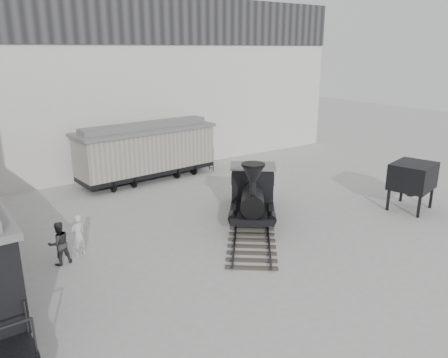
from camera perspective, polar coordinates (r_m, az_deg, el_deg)
ground at (r=17.64m, az=5.76°, el=-9.60°), size 90.00×90.00×0.00m
north_wall at (r=28.96m, az=-13.79°, el=11.80°), size 34.00×2.51×11.00m
locomotive at (r=20.52m, az=3.73°, el=-2.13°), size 7.14×8.31×3.19m
boxcar at (r=26.97m, az=-10.07°, el=3.73°), size 8.86×3.42×3.55m
visitor_a at (r=17.96m, az=-18.49°, el=-6.99°), size 0.71×0.58×1.68m
visitor_b at (r=17.50m, az=-20.74°, el=-7.87°), size 0.89×0.74×1.68m
coal_hopper at (r=23.56m, az=23.38°, el=-0.06°), size 2.55×2.26×2.39m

